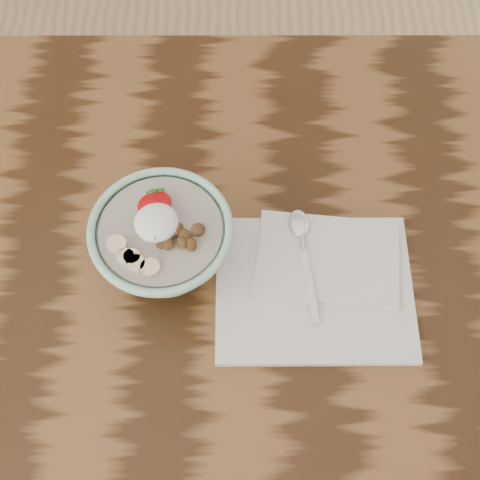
% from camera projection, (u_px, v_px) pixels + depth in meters
% --- Properties ---
extents(table, '(1.60, 0.90, 0.75)m').
position_uv_depth(table, '(175.00, 279.00, 1.10)').
color(table, '#331C0C').
rests_on(table, ground).
extents(breakfast_bowl, '(0.20, 0.20, 0.14)m').
position_uv_depth(breakfast_bowl, '(163.00, 243.00, 0.95)').
color(breakfast_bowl, '#9CD2B4').
rests_on(breakfast_bowl, table).
extents(napkin, '(0.29, 0.24, 0.02)m').
position_uv_depth(napkin, '(317.00, 282.00, 0.99)').
color(napkin, silver).
rests_on(napkin, table).
extents(spoon, '(0.04, 0.19, 0.01)m').
position_uv_depth(spoon, '(302.00, 238.00, 1.01)').
color(spoon, silver).
rests_on(spoon, napkin).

